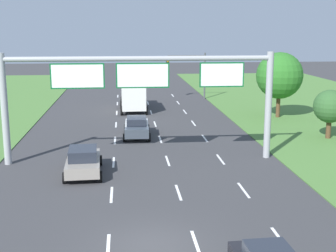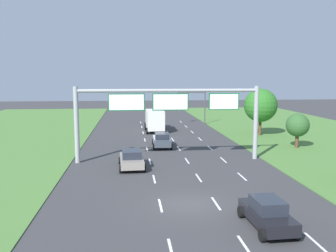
# 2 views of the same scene
# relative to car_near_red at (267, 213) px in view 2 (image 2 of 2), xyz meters

# --- Properties ---
(ground_plane) EXTENTS (200.00, 200.00, 0.00)m
(ground_plane) POSITION_rel_car_near_red_xyz_m (-3.53, 3.99, -0.79)
(ground_plane) COLOR #38383A
(lane_dashes_inner_left) EXTENTS (0.14, 62.40, 0.01)m
(lane_dashes_inner_left) POSITION_rel_car_near_red_xyz_m (-5.28, 15.99, -0.79)
(lane_dashes_inner_left) COLOR white
(lane_dashes_inner_left) RESTS_ON ground_plane
(lane_dashes_inner_right) EXTENTS (0.14, 62.40, 0.01)m
(lane_dashes_inner_right) POSITION_rel_car_near_red_xyz_m (-1.78, 15.99, -0.79)
(lane_dashes_inner_right) COLOR white
(lane_dashes_inner_right) RESTS_ON ground_plane
(lane_dashes_slip) EXTENTS (0.14, 62.40, 0.01)m
(lane_dashes_slip) POSITION_rel_car_near_red_xyz_m (1.72, 15.99, -0.79)
(lane_dashes_slip) COLOR white
(lane_dashes_slip) RESTS_ON ground_plane
(car_near_red) EXTENTS (2.11, 4.31, 1.60)m
(car_near_red) POSITION_rel_car_near_red_xyz_m (0.00, 0.00, 0.00)
(car_near_red) COLOR black
(car_near_red) RESTS_ON ground_plane
(car_lead_silver) EXTENTS (2.35, 4.45, 1.60)m
(car_lead_silver) POSITION_rel_car_near_red_xyz_m (-7.00, 13.66, 0.01)
(car_lead_silver) COLOR gray
(car_lead_silver) RESTS_ON ground_plane
(car_mid_lane) EXTENTS (2.20, 4.53, 1.59)m
(car_mid_lane) POSITION_rel_car_near_red_xyz_m (-3.57, 23.11, 0.01)
(car_mid_lane) COLOR silver
(car_mid_lane) RESTS_ON ground_plane
(box_truck) EXTENTS (2.76, 7.32, 3.12)m
(box_truck) POSITION_rel_car_near_red_xyz_m (-3.58, 35.48, 0.90)
(box_truck) COLOR silver
(box_truck) RESTS_ON ground_plane
(sign_gantry) EXTENTS (17.24, 0.44, 7.00)m
(sign_gantry) POSITION_rel_car_near_red_xyz_m (-3.44, 16.22, 4.17)
(sign_gantry) COLOR #9EA0A5
(sign_gantry) RESTS_ON ground_plane
(traffic_light_mast) EXTENTS (4.76, 0.49, 5.60)m
(traffic_light_mast) POSITION_rel_car_near_red_xyz_m (3.32, 42.60, 3.07)
(traffic_light_mast) COLOR #47494F
(traffic_light_mast) RESTS_ON ground_plane
(roadside_tree_mid) EXTENTS (2.56, 2.56, 3.86)m
(roadside_tree_mid) POSITION_rel_car_near_red_xyz_m (11.25, 20.92, 1.76)
(roadside_tree_mid) COLOR #513823
(roadside_tree_mid) RESTS_ON ground_plane
(roadside_tree_far) EXTENTS (4.41, 4.41, 6.27)m
(roadside_tree_far) POSITION_rel_car_near_red_xyz_m (10.19, 29.87, 3.26)
(roadside_tree_far) COLOR #513823
(roadside_tree_far) RESTS_ON ground_plane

